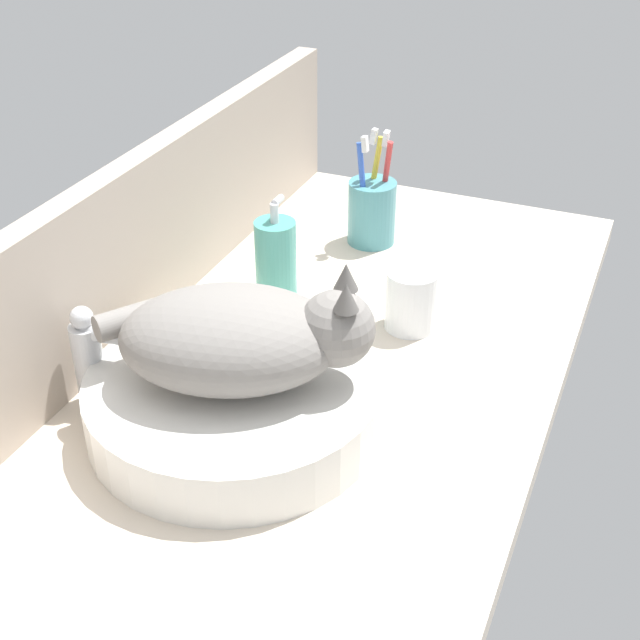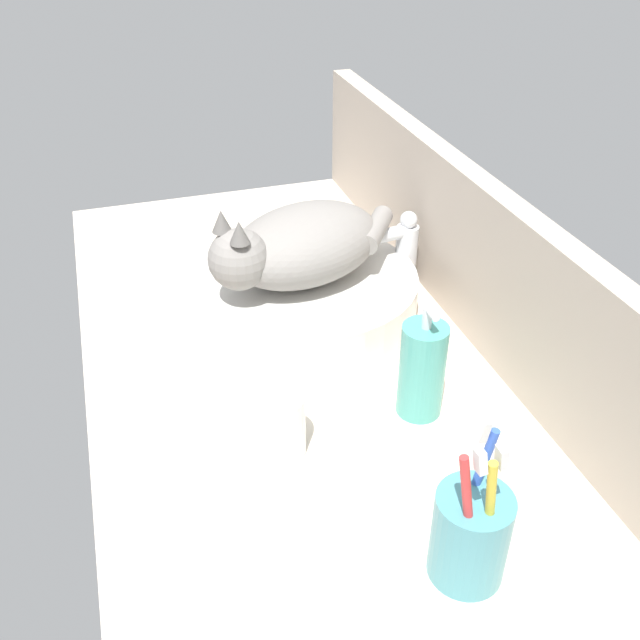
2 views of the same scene
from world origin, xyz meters
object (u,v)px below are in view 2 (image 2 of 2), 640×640
soap_dispenser (422,370)px  water_glass (276,427)px  sink_basin (306,294)px  toothbrush_cup (470,534)px  faucet (401,249)px  cat (299,245)px

soap_dispenser → water_glass: bearing=-85.1°
sink_basin → water_glass: 31.36cm
soap_dispenser → toothbrush_cup: toothbrush_cup is taller
sink_basin → water_glass: size_ratio=3.99×
faucet → cat: bearing=-80.1°
cat → water_glass: cat is taller
sink_basin → faucet: (-2.59, 16.82, 3.98)cm
sink_basin → water_glass: (28.76, -12.49, 0.50)cm
cat → water_glass: size_ratio=3.58×
faucet → water_glass: bearing=-43.1°
faucet → toothbrush_cup: 56.11cm
faucet → water_glass: 43.06cm
water_glass → sink_basin: bearing=156.5°
soap_dispenser → water_glass: 19.94cm
cat → toothbrush_cup: bearing=3.0°
soap_dispenser → water_glass: size_ratio=1.89×
cat → water_glass: bearing=-21.7°
faucet → toothbrush_cup: (53.94, -15.37, -1.75)cm
toothbrush_cup → water_glass: size_ratio=2.15×
faucet → soap_dispenser: bearing=-18.0°
cat → sink_basin: bearing=114.7°
faucet → water_glass: size_ratio=1.56×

